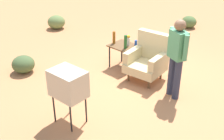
% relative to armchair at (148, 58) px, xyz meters
% --- Properties ---
extents(ground_plane, '(60.00, 60.00, 0.00)m').
position_rel_armchair_xyz_m(ground_plane, '(0.06, -0.15, -0.50)').
color(ground_plane, '#C17A4C').
extents(armchair, '(0.85, 0.86, 1.06)m').
position_rel_armchair_xyz_m(armchair, '(0.00, 0.00, 0.00)').
color(armchair, brown).
rests_on(armchair, ground).
extents(side_table, '(0.56, 0.56, 0.59)m').
position_rel_armchair_xyz_m(side_table, '(-0.79, 0.04, 0.00)').
color(side_table, black).
rests_on(side_table, ground).
extents(tv_on_stand, '(0.62, 0.48, 1.03)m').
position_rel_armchair_xyz_m(tv_on_stand, '(-0.01, -2.24, 0.28)').
color(tv_on_stand, black).
rests_on(tv_on_stand, ground).
extents(person_standing, '(0.53, 0.34, 1.64)m').
position_rel_armchair_xyz_m(person_standing, '(0.85, -0.24, 0.44)').
color(person_standing, '#2D3347').
rests_on(person_standing, ground).
extents(bottle_tall_amber, '(0.07, 0.07, 0.30)m').
position_rel_armchair_xyz_m(bottle_tall_amber, '(-1.01, -0.03, 0.24)').
color(bottle_tall_amber, brown).
rests_on(bottle_tall_amber, side_table).
extents(bottle_wine_green, '(0.07, 0.07, 0.32)m').
position_rel_armchair_xyz_m(bottle_wine_green, '(-0.61, -0.07, 0.25)').
color(bottle_wine_green, '#1E5623').
rests_on(bottle_wine_green, side_table).
extents(soda_can_blue, '(0.07, 0.07, 0.12)m').
position_rel_armchair_xyz_m(soda_can_blue, '(-0.56, 0.24, 0.15)').
color(soda_can_blue, blue).
rests_on(soda_can_blue, side_table).
extents(flower_vase, '(0.15, 0.10, 0.27)m').
position_rel_armchair_xyz_m(flower_vase, '(-0.70, 0.11, 0.24)').
color(flower_vase, silver).
rests_on(flower_vase, side_table).
extents(shrub_near, '(0.58, 0.58, 0.45)m').
position_rel_armchair_xyz_m(shrub_near, '(-4.31, 0.67, -0.27)').
color(shrub_near, olive).
rests_on(shrub_near, ground).
extents(shrub_mid, '(0.53, 0.53, 0.41)m').
position_rel_armchair_xyz_m(shrub_mid, '(-2.32, -1.79, -0.29)').
color(shrub_mid, '#475B33').
rests_on(shrub_mid, ground).
extents(shrub_far, '(0.51, 0.51, 0.39)m').
position_rel_armchair_xyz_m(shrub_far, '(-1.14, 3.81, -0.30)').
color(shrub_far, '#516B38').
rests_on(shrub_far, ground).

